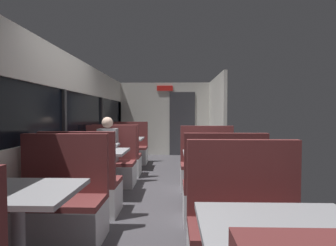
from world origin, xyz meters
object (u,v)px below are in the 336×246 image
object	(u,v)px
bench_far_window_facing_entry	(129,151)
bench_front_aisle_facing_entry	(248,239)
bench_mid_window_facing_entry	(109,167)
dining_table_far_window	(124,142)
bench_rear_aisle_facing_end	(223,196)
bench_near_window_facing_entry	(59,209)
bench_rear_aisle_facing_entry	(208,170)
dining_table_front_aisle	(286,245)
seated_passenger	(108,157)
bench_far_window_facing_end	(117,161)
dining_table_rear_aisle	(214,160)
bench_mid_window_facing_end	(82,190)
dining_table_near_window	(18,202)
coffee_cup_primary	(213,149)
dining_table_mid_window	(98,157)

from	to	relation	value
bench_far_window_facing_entry	bench_front_aisle_facing_entry	bearing A→B (deg)	-69.35
bench_mid_window_facing_entry	dining_table_far_window	distance (m)	1.41
bench_rear_aisle_facing_end	bench_near_window_facing_entry	bearing A→B (deg)	-165.11
dining_table_far_window	bench_far_window_facing_entry	xyz separation A→B (m)	(0.00, 0.70, -0.31)
bench_near_window_facing_entry	bench_far_window_facing_entry	size ratio (longest dim) A/B	1.00
bench_rear_aisle_facing_entry	dining_table_far_window	bearing A→B (deg)	138.65
dining_table_far_window	dining_table_front_aisle	distance (m)	5.08
seated_passenger	bench_far_window_facing_end	bearing A→B (deg)	90.00
dining_table_rear_aisle	bench_mid_window_facing_end	bearing A→B (deg)	-164.41
dining_table_near_window	dining_table_far_window	size ratio (longest dim) A/B	1.00
bench_near_window_facing_entry	bench_mid_window_facing_end	size ratio (longest dim) A/B	1.00
dining_table_near_window	bench_rear_aisle_facing_entry	distance (m)	3.15
bench_rear_aisle_facing_end	seated_passenger	bearing A→B (deg)	139.54
bench_far_window_facing_end	dining_table_front_aisle	xyz separation A→B (m)	(1.79, -4.05, 0.31)
bench_mid_window_facing_entry	bench_mid_window_facing_end	bearing A→B (deg)	-90.00
bench_far_window_facing_end	dining_table_near_window	bearing A→B (deg)	-90.00
bench_rear_aisle_facing_end	bench_rear_aisle_facing_entry	xyz separation A→B (m)	(0.00, 1.40, 0.00)
dining_table_near_window	dining_table_rear_aisle	distance (m)	2.59
dining_table_near_window	bench_far_window_facing_end	xyz separation A→B (m)	(0.00, 3.45, -0.31)
bench_mid_window_facing_end	coffee_cup_primary	size ratio (longest dim) A/B	12.22
dining_table_near_window	bench_front_aisle_facing_entry	distance (m)	1.82
bench_far_window_facing_entry	dining_table_rear_aisle	xyz separation A→B (m)	(1.79, -2.97, 0.31)
dining_table_rear_aisle	coffee_cup_primary	bearing A→B (deg)	90.18
coffee_cup_primary	dining_table_rear_aisle	bearing A→B (deg)	-89.82
seated_passenger	dining_table_far_window	bearing A→B (deg)	90.00
dining_table_front_aisle	bench_front_aisle_facing_entry	distance (m)	0.77
bench_near_window_facing_entry	dining_table_far_window	xyz separation A→B (m)	(0.00, 3.45, 0.31)
bench_far_window_facing_entry	seated_passenger	size ratio (longest dim) A/B	0.87
dining_table_far_window	bench_rear_aisle_facing_end	distance (m)	3.49
bench_rear_aisle_facing_entry	bench_far_window_facing_end	bearing A→B (deg)	153.93
bench_mid_window_facing_end	dining_table_far_window	distance (m)	2.79
bench_near_window_facing_entry	dining_table_mid_window	bearing A→B (deg)	90.00
bench_far_window_facing_end	bench_mid_window_facing_end	bearing A→B (deg)	-90.00
coffee_cup_primary	bench_front_aisle_facing_entry	bearing A→B (deg)	-89.99
bench_rear_aisle_facing_entry	coffee_cup_primary	bearing A→B (deg)	-90.05
coffee_cup_primary	seated_passenger	bearing A→B (deg)	159.13
bench_near_window_facing_entry	dining_table_rear_aisle	bearing A→B (deg)	33.29
bench_far_window_facing_entry	seated_passenger	distance (m)	2.16
bench_far_window_facing_end	bench_rear_aisle_facing_end	xyz separation A→B (m)	(1.79, -2.27, 0.00)
bench_mid_window_facing_entry	coffee_cup_primary	size ratio (longest dim) A/B	12.22
bench_mid_window_facing_end	dining_table_front_aisle	world-z (taller)	bench_mid_window_facing_end
bench_front_aisle_facing_entry	bench_rear_aisle_facing_end	distance (m)	1.08
seated_passenger	bench_far_window_facing_entry	bearing A→B (deg)	90.00
dining_table_mid_window	dining_table_front_aisle	world-z (taller)	same
dining_table_mid_window	seated_passenger	world-z (taller)	seated_passenger
bench_near_window_facing_entry	bench_mid_window_facing_end	distance (m)	0.68
bench_far_window_facing_entry	coffee_cup_primary	size ratio (longest dim) A/B	12.22
bench_near_window_facing_entry	bench_far_window_facing_entry	distance (m)	4.15
bench_near_window_facing_entry	bench_rear_aisle_facing_entry	size ratio (longest dim) A/B	1.00
dining_table_mid_window	bench_mid_window_facing_entry	xyz separation A→B (m)	(0.00, 0.70, -0.31)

